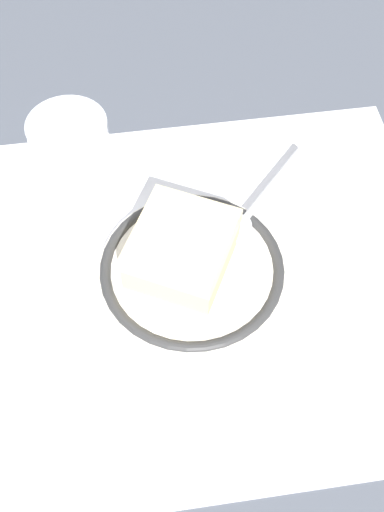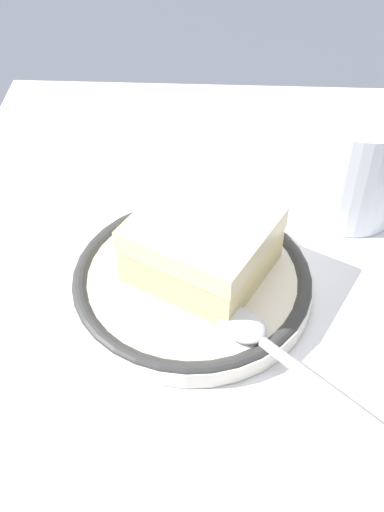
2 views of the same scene
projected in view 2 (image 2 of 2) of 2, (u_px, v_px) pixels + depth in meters
ground_plane at (185, 261)px, 0.49m from camera, size 2.40×2.40×0.00m
placemat at (185, 260)px, 0.49m from camera, size 0.54×0.40×0.00m
plate at (192, 281)px, 0.46m from camera, size 0.17×0.17×0.02m
cake_slice at (202, 245)px, 0.45m from camera, size 0.12×0.12×0.05m
spoon at (273, 349)px, 0.41m from camera, size 0.11×0.12×0.01m
cup at (355, 170)px, 0.51m from camera, size 0.08×0.08×0.09m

